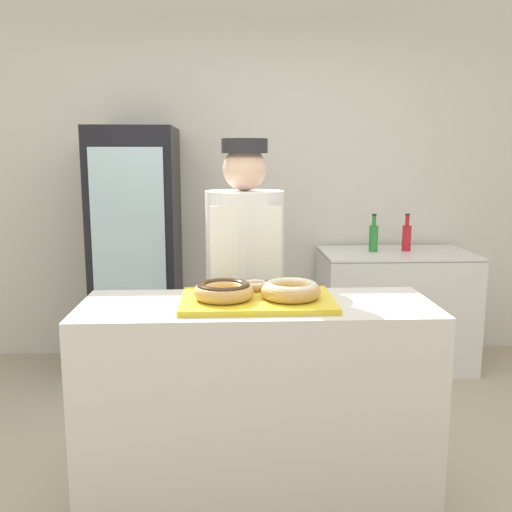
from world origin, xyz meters
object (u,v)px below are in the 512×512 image
Objects in this scene: donut_light_glaze at (291,289)px; baker_person at (245,296)px; brownie_back_left at (240,286)px; brownie_back_right at (271,286)px; bottle_green at (374,237)px; donut_chocolate_glaze at (224,290)px; beverage_fridge at (137,252)px; chest_freezer at (394,308)px; bottle_red at (407,237)px; donut_mini_center at (256,285)px; serving_tray at (257,300)px.

baker_person reaches higher than donut_light_glaze.
donut_light_glaze is at bearing -37.53° from brownie_back_left.
bottle_green reaches higher than brownie_back_right.
donut_chocolate_glaze is 0.14× the size of beverage_fridge.
brownie_back_right is at bearing -117.83° from bottle_green.
brownie_back_right is (-0.07, 0.16, -0.02)m from donut_light_glaze.
donut_chocolate_glaze is 1.00× the size of donut_light_glaze.
bottle_green is at bearing 59.20° from donut_chocolate_glaze.
bottle_red is at bearing 26.57° from chest_freezer.
donut_mini_center is 0.07m from brownie_back_left.
baker_person is 0.93× the size of beverage_fridge.
donut_chocolate_glaze is at bearing -70.33° from beverage_fridge.
bottle_red is at bearing 52.84° from brownie_back_left.
serving_tray is at bearing -117.72° from bottle_green.
baker_person is at bearing 94.12° from serving_tray.
donut_chocolate_glaze is 0.26m from brownie_back_right.
chest_freezer is 0.55m from bottle_green.
donut_chocolate_glaze is 0.27m from donut_light_glaze.
donut_chocolate_glaze is (-0.14, -0.02, 0.05)m from serving_tray.
donut_chocolate_glaze is 1.87m from beverage_fridge.
chest_freezer is 3.94× the size of bottle_red.
brownie_back_left is (-0.07, 0.14, 0.03)m from serving_tray.
bottle_red reaches higher than chest_freezer.
beverage_fridge is at bearing 117.15° from donut_light_glaze.
chest_freezer is 0.54m from bottle_red.
bottle_green is at bearing 60.31° from donut_mini_center.
chest_freezer is 3.93× the size of bottle_green.
baker_person is at bearing -133.44° from bottle_red.
donut_chocolate_glaze is 0.90× the size of bottle_red.
brownie_back_left is (0.07, 0.16, -0.02)m from donut_chocolate_glaze.
bottle_red is (1.18, 1.65, -0.02)m from donut_mini_center.
bottle_green reaches higher than donut_light_glaze.
bottle_green is at bearing -177.29° from bottle_red.
serving_tray is at bearing 172.22° from donut_light_glaze.
donut_chocolate_glaze reaches higher than chest_freezer.
bottle_red is (1.94, 0.05, 0.09)m from beverage_fridge.
brownie_back_left is 0.31× the size of bottle_green.
brownie_back_left reaches higher than serving_tray.
donut_light_glaze is (0.27, 0.00, 0.00)m from donut_chocolate_glaze.
beverage_fridge reaches higher than bottle_green.
donut_mini_center is at bearing -64.45° from beverage_fridge.
baker_person reaches higher than bottle_green.
bottle_green is at bearing 62.28° from serving_tray.
brownie_back_left is 0.31× the size of bottle_red.
chest_freezer is at bearing 55.63° from donut_mini_center.
donut_chocolate_glaze is at bearing -113.17° from brownie_back_left.
beverage_fridge is at bearing 117.53° from brownie_back_right.
bottle_red is at bearing 59.98° from donut_light_glaze.
donut_light_glaze is at bearing -49.14° from donut_mini_center.
brownie_back_right reaches higher than serving_tray.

